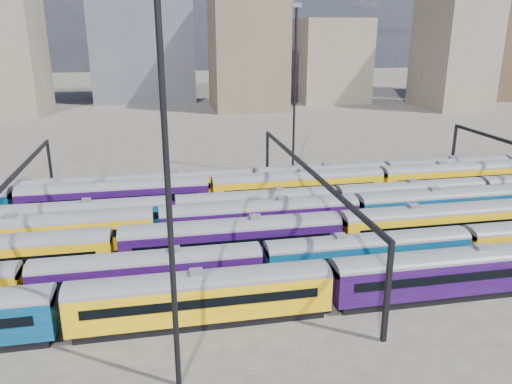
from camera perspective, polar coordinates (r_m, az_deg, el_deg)
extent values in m
plane|color=#443F39|center=(54.02, -4.59, -5.88)|extent=(500.00, 500.00, 0.00)
cube|color=black|center=(40.37, -6.14, -14.17)|extent=(19.08, 2.48, 0.70)
cube|color=#D09808|center=(39.45, -6.23, -11.94)|extent=(20.09, 2.91, 2.91)
cylinder|color=#4C4C51|center=(38.75, -6.30, -10.07)|extent=(20.09, 2.91, 2.91)
cube|color=black|center=(38.00, -6.04, -12.57)|extent=(17.68, 0.06, 0.75)
cube|color=black|center=(40.57, -6.44, -10.49)|extent=(17.68, 0.06, 0.75)
cube|color=slate|center=(38.39, -6.34, -9.04)|extent=(1.00, 0.90, 0.35)
cube|color=black|center=(46.47, 20.66, -10.74)|extent=(19.08, 2.48, 0.70)
cube|color=#1D0737|center=(45.67, 20.91, -8.74)|extent=(20.09, 2.91, 2.91)
cylinder|color=#4C4C51|center=(45.07, 21.12, -7.07)|extent=(20.09, 2.91, 2.91)
cube|color=black|center=(44.42, 21.95, -9.13)|extent=(17.68, 0.06, 0.75)
cube|color=black|center=(46.64, 20.02, -7.59)|extent=(17.68, 0.06, 0.75)
cube|color=slate|center=(44.76, 21.23, -6.17)|extent=(1.00, 0.90, 0.35)
cube|color=black|center=(44.65, -11.99, -11.14)|extent=(18.20, 2.36, 0.67)
cube|color=#1D0737|center=(43.86, -12.13, -9.17)|extent=(19.16, 2.78, 2.78)
cylinder|color=#4C4C51|center=(43.25, -12.25, -7.53)|extent=(19.16, 2.78, 2.78)
cube|color=black|center=(42.45, -12.17, -9.62)|extent=(16.86, 0.06, 0.72)
cube|color=black|center=(44.98, -12.14, -7.98)|extent=(16.86, 0.06, 0.72)
cube|color=slate|center=(42.94, -12.31, -6.63)|extent=(0.96, 0.86, 0.34)
cube|color=black|center=(48.19, 12.48, -8.90)|extent=(18.20, 2.36, 0.67)
cube|color=#053153|center=(47.45, 12.62, -7.04)|extent=(19.16, 2.78, 2.78)
cylinder|color=#4C4C51|center=(46.90, 12.74, -5.50)|extent=(19.16, 2.78, 2.78)
cube|color=black|center=(46.16, 13.34, -7.38)|extent=(16.86, 0.06, 0.72)
cube|color=black|center=(48.49, 11.99, -6.01)|extent=(16.86, 0.06, 0.72)
cube|color=slate|center=(46.61, 12.80, -4.67)|extent=(0.96, 0.86, 0.34)
cube|color=black|center=(49.47, -2.71, -7.69)|extent=(20.23, 2.62, 0.75)
cube|color=#1D0737|center=(48.67, -2.74, -5.66)|extent=(21.29, 3.09, 3.09)
cylinder|color=#4C4C51|center=(48.08, -2.77, -3.97)|extent=(21.29, 3.09, 3.09)
cube|color=black|center=(47.10, -2.46, -5.99)|extent=(18.74, 0.06, 0.80)
cube|color=black|center=(49.95, -3.01, -4.56)|extent=(18.74, 0.06, 0.80)
cube|color=slate|center=(47.78, -2.78, -3.05)|extent=(1.06, 0.96, 0.37)
cube|color=black|center=(56.60, 19.89, -5.40)|extent=(20.23, 2.62, 0.75)
cube|color=#D09808|center=(55.90, 20.09, -3.59)|extent=(21.29, 3.09, 3.09)
cylinder|color=#4C4C51|center=(55.39, 20.26, -2.10)|extent=(21.29, 3.09, 3.09)
cube|color=black|center=(54.55, 20.96, -3.81)|extent=(18.74, 0.06, 0.80)
cube|color=black|center=(57.02, 19.34, -2.69)|extent=(18.74, 0.06, 0.80)
cube|color=slate|center=(55.13, 20.35, -1.30)|extent=(1.06, 0.96, 0.37)
cube|color=black|center=(54.89, -22.72, -6.47)|extent=(20.24, 2.63, 0.75)
cube|color=#D09808|center=(54.17, -22.96, -4.62)|extent=(21.31, 3.09, 3.09)
cylinder|color=#4C4C51|center=(53.64, -23.16, -3.09)|extent=(21.31, 3.09, 3.09)
cube|color=black|center=(52.62, -23.33, -4.89)|extent=(18.75, 0.06, 0.80)
cube|color=black|center=(55.47, -22.70, -3.66)|extent=(18.75, 0.06, 0.80)
cube|color=slate|center=(53.37, -23.26, -2.27)|extent=(1.07, 0.96, 0.37)
cube|color=black|center=(54.55, 0.46, -5.15)|extent=(20.24, 2.63, 0.75)
cube|color=#1D0737|center=(53.83, 0.47, -3.27)|extent=(21.31, 3.09, 3.09)
cylinder|color=#4C4C51|center=(53.30, 0.47, -1.72)|extent=(21.31, 3.09, 3.09)
cube|color=black|center=(52.27, 0.81, -3.49)|extent=(18.75, 0.06, 0.80)
cube|color=black|center=(55.14, 0.14, -2.33)|extent=(18.75, 0.06, 0.80)
cube|color=slate|center=(53.02, 0.47, -0.88)|extent=(1.07, 0.96, 0.37)
cube|color=black|center=(62.45, 20.60, -3.30)|extent=(20.24, 2.63, 0.75)
cube|color=#053153|center=(61.82, 20.79, -1.64)|extent=(21.31, 3.09, 3.09)
cylinder|color=#4C4C51|center=(61.35, 20.95, -0.28)|extent=(21.31, 3.09, 3.09)
cube|color=black|center=(60.46, 21.59, -1.79)|extent=(18.75, 0.06, 0.80)
cube|color=black|center=(62.96, 20.10, -0.86)|extent=(18.75, 0.06, 0.80)
cube|color=slate|center=(61.11, 21.03, 0.45)|extent=(1.07, 0.96, 0.37)
cube|color=black|center=(58.89, -18.89, -4.42)|extent=(17.95, 2.33, 0.66)
cube|color=#053153|center=(58.30, -19.06, -2.88)|extent=(18.89, 2.74, 2.74)
cylinder|color=#4C4C51|center=(57.85, -19.20, -1.61)|extent=(18.89, 2.74, 2.74)
cube|color=black|center=(56.90, -19.26, -3.05)|extent=(16.63, 0.06, 0.71)
cube|color=black|center=(59.48, -18.93, -2.11)|extent=(16.63, 0.06, 0.71)
cube|color=slate|center=(57.62, -19.27, -0.92)|extent=(0.94, 0.85, 0.33)
cube|color=black|center=(59.23, 0.11, -3.28)|extent=(17.95, 2.33, 0.66)
cube|color=#1D0737|center=(58.64, 0.11, -1.73)|extent=(18.89, 2.74, 2.74)
cylinder|color=#4C4C51|center=(58.19, 0.11, -0.46)|extent=(18.89, 2.74, 2.74)
cube|color=black|center=(57.25, 0.38, -1.88)|extent=(16.63, 0.06, 0.71)
cube|color=black|center=(59.82, -0.15, -1.00)|extent=(16.63, 0.06, 0.71)
cube|color=slate|center=(57.97, 0.11, 0.22)|extent=(0.94, 0.85, 0.33)
cube|color=black|center=(65.64, 17.06, -1.95)|extent=(17.95, 2.33, 0.66)
cube|color=#1D0737|center=(65.11, 17.19, -0.54)|extent=(18.89, 2.74, 2.74)
cylinder|color=#4C4C51|center=(64.70, 17.30, 0.61)|extent=(18.89, 2.74, 2.74)
cube|color=black|center=(63.85, 17.79, -0.65)|extent=(16.63, 0.06, 0.71)
cube|color=black|center=(66.17, 16.67, 0.10)|extent=(16.63, 0.06, 0.71)
cube|color=slate|center=(64.50, 17.36, 1.23)|extent=(0.94, 0.85, 0.33)
cube|color=black|center=(63.15, -15.58, -2.54)|extent=(21.04, 2.73, 0.78)
cube|color=#1D0737|center=(62.51, -15.73, -0.83)|extent=(22.15, 3.21, 3.21)
cylinder|color=#4C4C51|center=(62.03, -15.85, 0.58)|extent=(22.15, 3.21, 3.21)
cube|color=black|center=(60.85, -15.86, -0.97)|extent=(19.49, 0.06, 0.83)
cube|color=black|center=(63.94, -15.66, -0.04)|extent=(19.49, 0.06, 0.83)
cube|color=slate|center=(61.79, -15.92, 1.33)|extent=(1.11, 1.00, 0.39)
cube|color=black|center=(65.19, 4.73, -1.28)|extent=(21.04, 2.73, 0.78)
cube|color=#D09808|center=(64.57, 4.78, 0.39)|extent=(22.15, 3.21, 3.21)
cylinder|color=#4C4C51|center=(64.10, 4.81, 1.76)|extent=(22.15, 3.21, 3.21)
cube|color=black|center=(62.96, 5.18, 0.29)|extent=(19.49, 0.06, 0.83)
cube|color=black|center=(65.95, 4.40, 1.13)|extent=(19.49, 0.06, 0.83)
cube|color=slate|center=(63.87, 4.83, 2.50)|extent=(1.11, 1.00, 0.39)
cube|color=black|center=(74.47, 21.83, -0.08)|extent=(21.04, 2.73, 0.78)
cube|color=#D09808|center=(73.93, 22.01, 1.39)|extent=(22.15, 3.21, 3.21)
cylinder|color=#4C4C51|center=(73.52, 22.15, 2.59)|extent=(22.15, 3.21, 3.21)
cube|color=black|center=(72.53, 22.72, 1.32)|extent=(19.49, 0.06, 0.83)
cube|color=black|center=(75.14, 21.39, 2.02)|extent=(19.49, 0.06, 0.83)
cube|color=slate|center=(73.32, 22.23, 3.23)|extent=(1.11, 1.00, 0.39)
cube|color=black|center=(69.76, -24.67, -1.67)|extent=(17.89, 2.32, 0.66)
cube|color=#D09808|center=(69.26, -24.85, -0.34)|extent=(18.83, 2.73, 2.73)
cylinder|color=#4C4C51|center=(68.88, -25.00, 0.74)|extent=(18.83, 2.73, 2.73)
cube|color=black|center=(67.88, -25.14, -0.44)|extent=(16.57, 0.06, 0.71)
cube|color=black|center=(70.46, -24.64, 0.26)|extent=(16.57, 0.06, 0.71)
cube|color=slate|center=(68.70, -25.08, 1.32)|extent=(0.94, 0.85, 0.33)
cube|color=black|center=(67.69, -8.53, -0.74)|extent=(17.89, 2.32, 0.66)
cube|color=#D09808|center=(67.17, -8.60, 0.63)|extent=(18.83, 2.73, 2.73)
cylinder|color=#4C4C51|center=(66.79, -8.65, 1.75)|extent=(18.83, 2.73, 2.73)
cube|color=black|center=(65.75, -8.55, 0.55)|extent=(16.57, 0.06, 0.71)
cube|color=black|center=(68.40, -8.67, 1.23)|extent=(16.57, 0.06, 0.71)
cube|color=slate|center=(66.59, -8.68, 2.35)|extent=(0.94, 0.85, 0.33)
cube|color=black|center=(71.08, 7.29, 0.22)|extent=(17.89, 2.32, 0.66)
cube|color=#1D0737|center=(70.59, 7.35, 1.53)|extent=(18.83, 2.73, 2.73)
cylinder|color=#4C4C51|center=(70.22, 7.39, 2.60)|extent=(18.83, 2.73, 2.73)
cube|color=black|center=(69.24, 7.71, 1.47)|extent=(16.57, 0.06, 0.71)
cube|color=black|center=(71.76, 7.01, 2.09)|extent=(16.57, 0.06, 0.71)
cube|color=slate|center=(70.03, 7.41, 3.17)|extent=(0.94, 0.85, 0.33)
cube|color=black|center=(79.23, 20.77, 1.03)|extent=(17.89, 2.32, 0.66)
cube|color=#053153|center=(78.79, 20.90, 2.21)|extent=(18.83, 2.73, 2.73)
cylinder|color=#4C4C51|center=(78.46, 21.01, 3.17)|extent=(18.83, 2.73, 2.73)
cube|color=black|center=(77.58, 21.45, 2.16)|extent=(16.57, 0.06, 0.71)
cube|color=black|center=(79.84, 20.42, 2.70)|extent=(16.57, 0.06, 0.71)
cube|color=slate|center=(78.29, 21.07, 3.68)|extent=(0.94, 0.85, 0.33)
cube|color=black|center=(72.91, -22.42, 2.44)|extent=(0.35, 0.35, 8.00)
cube|color=black|center=(53.18, -26.73, 0.76)|extent=(0.30, 40.00, 0.45)
cube|color=black|center=(37.40, 14.80, -11.03)|extent=(0.35, 0.35, 8.00)
cube|color=black|center=(73.03, 1.30, 3.83)|extent=(0.35, 0.35, 8.00)
cube|color=black|center=(53.35, 5.94, 2.67)|extent=(0.30, 40.00, 0.45)
cube|color=black|center=(84.56, 21.64, 4.52)|extent=(0.35, 0.35, 8.00)
cylinder|color=black|center=(28.70, -9.95, -1.10)|extent=(0.36, 0.36, 25.00)
cylinder|color=black|center=(76.50, 4.42, 10.91)|extent=(0.36, 0.36, 25.00)
cube|color=slate|center=(76.03, 4.66, 20.52)|extent=(1.40, 0.50, 0.60)
cube|color=#38383F|center=(172.28, -12.80, 16.02)|extent=(31.45, 23.82, 34.83)
cube|color=brown|center=(148.68, -0.98, 16.04)|extent=(20.53, 21.40, 33.97)
cube|color=#665B4C|center=(167.33, 8.48, 14.63)|extent=(21.40, 20.66, 25.64)
cube|color=#665B4C|center=(161.23, 21.65, 14.66)|extent=(16.30, 22.06, 32.15)
cube|color=#332319|center=(194.33, 26.01, 16.87)|extent=(20.77, 27.95, 48.23)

